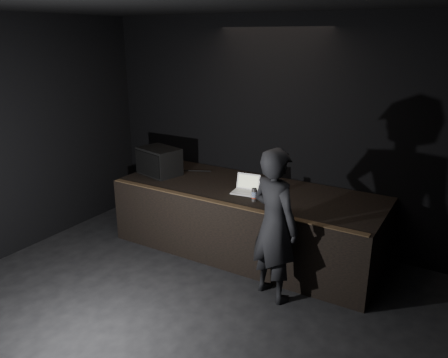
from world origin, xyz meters
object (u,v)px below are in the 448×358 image
(laptop, at_px, (246,188))
(person, at_px, (274,225))
(beer_can, at_px, (254,195))
(stage_riser, at_px, (247,219))
(stage_monitor, at_px, (159,161))

(laptop, height_order, person, person)
(beer_can, bearing_deg, person, -44.19)
(stage_riser, xyz_separation_m, laptop, (0.04, -0.13, 0.56))
(stage_monitor, distance_m, laptop, 1.64)
(stage_riser, distance_m, laptop, 0.58)
(stage_riser, relative_size, person, 2.05)
(stage_monitor, height_order, person, person)
(stage_riser, distance_m, stage_monitor, 1.75)
(stage_monitor, bearing_deg, person, -5.27)
(beer_can, distance_m, person, 0.79)
(stage_riser, relative_size, stage_monitor, 5.34)
(stage_monitor, xyz_separation_m, beer_can, (1.90, -0.29, -0.13))
(stage_monitor, relative_size, person, 0.38)
(laptop, bearing_deg, stage_monitor, 172.11)
(beer_can, bearing_deg, laptop, 134.56)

